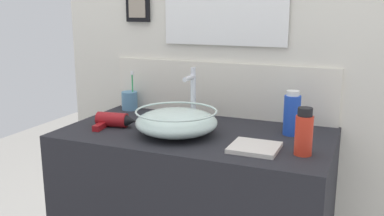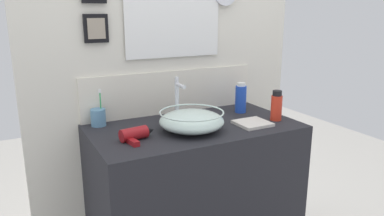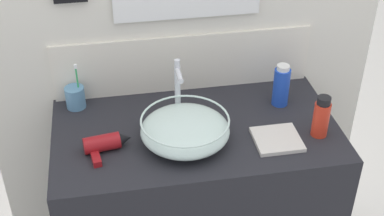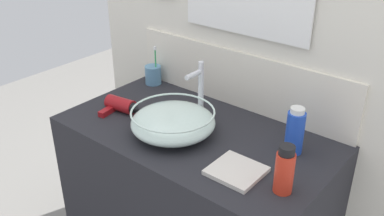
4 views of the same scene
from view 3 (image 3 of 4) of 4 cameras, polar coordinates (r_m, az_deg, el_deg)
vanity_counter at (r=2.37m, az=0.40°, el=-10.82°), size 1.11×0.61×0.88m
back_panel at (r=2.22m, az=-1.10°, el=8.48°), size 1.68×0.10×2.30m
glass_bowl_sink at (r=1.99m, az=-0.74°, el=-2.32°), size 0.33×0.33×0.10m
faucet at (r=2.07m, az=-1.52°, el=2.35°), size 0.02×0.10×0.25m
hair_drier at (r=1.99m, az=-9.22°, el=-3.76°), size 0.18×0.14×0.06m
toothbrush_cup at (r=2.23m, az=-12.34°, el=1.14°), size 0.08×0.08×0.20m
shampoo_bottle at (r=2.06m, az=13.62°, el=-0.96°), size 0.06×0.06×0.17m
spray_bottle at (r=2.21m, az=9.50°, el=2.35°), size 0.07×0.07×0.18m
hand_towel at (r=2.04m, az=9.06°, el=-3.32°), size 0.17×0.17×0.02m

